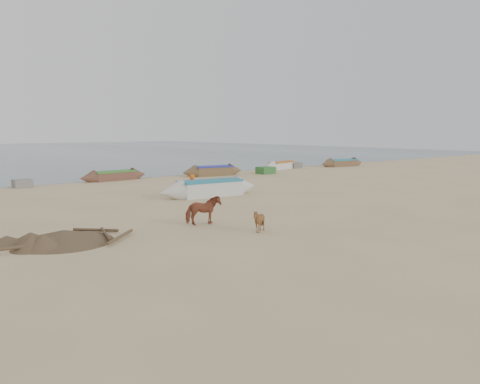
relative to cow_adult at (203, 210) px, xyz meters
name	(u,v)px	position (x,y,z in m)	size (l,w,h in m)	color
ground	(300,225)	(3.15, -2.64, -0.62)	(140.00, 140.00, 0.00)	tan
cow_adult	(203,210)	(0.00, 0.00, 0.00)	(0.67, 1.46, 1.23)	brown
calf_front	(259,221)	(0.83, -2.62, -0.16)	(0.74, 0.83, 0.91)	brown
near_canoe	(210,188)	(5.33, 6.85, -0.12)	(6.63, 1.41, 0.99)	silver
debris_pile	(63,236)	(-5.65, 0.65, -0.40)	(3.52, 3.52, 0.44)	brown
waterline_canoes	(96,178)	(2.71, 17.90, -0.20)	(61.69, 4.50, 0.92)	brown
beach_clutter	(159,176)	(7.66, 17.19, -0.32)	(43.43, 4.34, 0.64)	#306B3A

